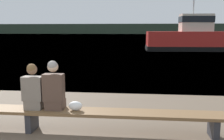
{
  "coord_description": "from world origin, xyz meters",
  "views": [
    {
      "loc": [
        1.89,
        -2.23,
        2.05
      ],
      "look_at": [
        1.11,
        5.5,
        0.81
      ],
      "focal_mm": 40.0,
      "sensor_mm": 36.0,
      "label": 1
    }
  ],
  "objects_px": {
    "person_left": "(33,89)",
    "tugboat_red": "(191,39)",
    "person_right": "(54,88)",
    "bench_main": "(32,112)",
    "shopping_bag": "(75,106)"
  },
  "relations": [
    {
      "from": "person_left",
      "to": "tugboat_red",
      "type": "xyz_separation_m",
      "value": [
        7.54,
        21.44,
        0.3
      ]
    },
    {
      "from": "person_left",
      "to": "person_right",
      "type": "relative_size",
      "value": 0.93
    },
    {
      "from": "tugboat_red",
      "to": "person_left",
      "type": "bearing_deg",
      "value": 158.76
    },
    {
      "from": "bench_main",
      "to": "person_right",
      "type": "bearing_deg",
      "value": -0.16
    },
    {
      "from": "person_right",
      "to": "tugboat_red",
      "type": "height_order",
      "value": "tugboat_red"
    },
    {
      "from": "bench_main",
      "to": "tugboat_red",
      "type": "relative_size",
      "value": 0.87
    },
    {
      "from": "tugboat_red",
      "to": "bench_main",
      "type": "bearing_deg",
      "value": 158.61
    },
    {
      "from": "person_left",
      "to": "person_right",
      "type": "bearing_deg",
      "value": -0.22
    },
    {
      "from": "shopping_bag",
      "to": "bench_main",
      "type": "bearing_deg",
      "value": 179.03
    },
    {
      "from": "bench_main",
      "to": "tugboat_red",
      "type": "height_order",
      "value": "tugboat_red"
    },
    {
      "from": "bench_main",
      "to": "person_left",
      "type": "distance_m",
      "value": 0.49
    },
    {
      "from": "person_left",
      "to": "shopping_bag",
      "type": "bearing_deg",
      "value": -1.07
    },
    {
      "from": "bench_main",
      "to": "person_right",
      "type": "distance_m",
      "value": 0.72
    },
    {
      "from": "person_left",
      "to": "tugboat_red",
      "type": "distance_m",
      "value": 22.73
    },
    {
      "from": "person_right",
      "to": "tugboat_red",
      "type": "distance_m",
      "value": 22.6
    }
  ]
}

